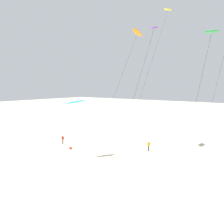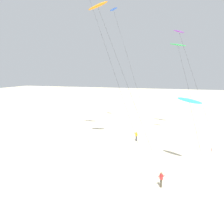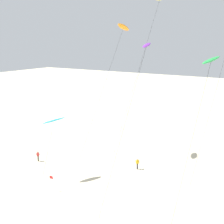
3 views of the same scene
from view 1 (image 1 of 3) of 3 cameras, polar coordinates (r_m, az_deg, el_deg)
The scene contains 9 objects.
ground_plane at distance 34.73m, azimuth -8.33°, elevation -11.65°, with size 260.00×260.00×0.00m, color beige.
kite_yellow at distance 47.01m, azimuth 14.11°, elevation 23.97°, with size 3.61×11.65×25.70m.
kite_cyan at distance 35.59m, azimuth -9.29°, elevation 2.52°, with size 2.16×3.89×8.85m.
kite_orange at distance 44.63m, azimuth 6.49°, elevation 19.53°, with size 3.40×10.77×21.68m.
kite_purple at distance 30.44m, azimuth 10.58°, elevation 19.74°, with size 2.35×7.60×18.67m.
kite_green at distance 28.37m, azimuth 24.20°, elevation 18.11°, with size 2.33×6.68×17.38m.
kite_flyer_nearest at distance 42.87m, azimuth -12.54°, elevation -6.93°, with size 0.73×0.72×1.67m.
kite_flyer_middle at distance 38.16m, azimuth 9.40°, elevation -8.57°, with size 0.72×0.72×1.67m.
marker_flag at distance 33.38m, azimuth -10.68°, elevation -9.78°, with size 0.57×0.05×2.10m.
Camera 1 is at (23.62, -22.99, 10.94)m, focal length 35.57 mm.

